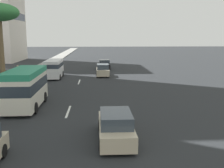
% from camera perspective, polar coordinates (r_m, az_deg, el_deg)
% --- Properties ---
extents(ground_plane, '(198.00, 198.00, 0.00)m').
position_cam_1_polar(ground_plane, '(37.90, -6.57, 1.78)').
color(ground_plane, '#26282B').
extents(sidewalk_right, '(162.00, 3.00, 0.15)m').
position_cam_1_polar(sidewalk_right, '(39.04, -17.63, 1.72)').
color(sidewalk_right, gray).
rests_on(sidewalk_right, ground_plane).
extents(lane_stripe_mid, '(3.20, 0.16, 0.01)m').
position_cam_1_polar(lane_stripe_mid, '(20.27, -9.35, -5.83)').
color(lane_stripe_mid, silver).
rests_on(lane_stripe_mid, ground_plane).
extents(lane_stripe_far, '(3.20, 0.16, 0.01)m').
position_cam_1_polar(lane_stripe_far, '(32.85, -7.05, 0.46)').
color(lane_stripe_far, silver).
rests_on(lane_stripe_far, ground_plane).
extents(car_second, '(4.14, 1.81, 1.68)m').
position_cam_1_polar(car_second, '(37.37, -1.99, 2.94)').
color(car_second, beige).
rests_on(car_second, ground_plane).
extents(minibus_third, '(6.18, 2.39, 3.03)m').
position_cam_1_polar(minibus_third, '(21.85, -18.02, -0.57)').
color(minibus_third, silver).
rests_on(minibus_third, ground_plane).
extents(car_fourth, '(4.59, 1.85, 1.60)m').
position_cam_1_polar(car_fourth, '(14.58, 0.78, -9.07)').
color(car_fourth, beige).
rests_on(car_fourth, ground_plane).
extents(car_fifth, '(4.06, 1.92, 1.57)m').
position_cam_1_polar(car_fifth, '(45.45, -1.65, 4.21)').
color(car_fifth, black).
rests_on(car_fifth, ground_plane).
extents(van_sixth, '(5.11, 2.08, 2.40)m').
position_cam_1_polar(van_sixth, '(36.29, -12.32, 3.41)').
color(van_sixth, white).
rests_on(van_sixth, ground_plane).
extents(pedestrian_near_lamp, '(0.32, 0.38, 1.71)m').
position_cam_1_polar(pedestrian_near_lamp, '(29.13, -22.27, 0.66)').
color(pedestrian_near_lamp, '#4C8C66').
rests_on(pedestrian_near_lamp, sidewalk_right).
extents(pedestrian_mid_block, '(0.31, 0.37, 1.61)m').
position_cam_1_polar(pedestrian_mid_block, '(37.33, -19.50, 2.72)').
color(pedestrian_mid_block, '#4C8C66').
rests_on(pedestrian_mid_block, sidewalk_right).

